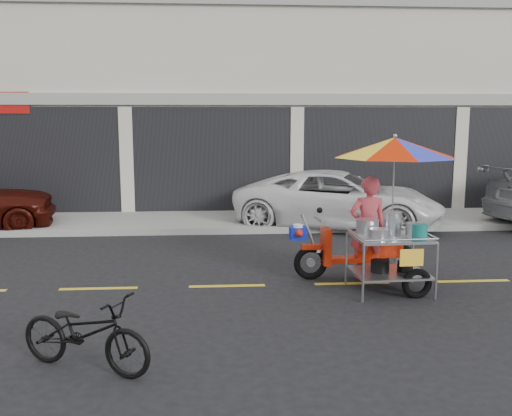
{
  "coord_description": "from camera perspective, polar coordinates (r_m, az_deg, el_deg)",
  "views": [
    {
      "loc": [
        -2.14,
        -8.7,
        2.64
      ],
      "look_at": [
        -1.5,
        0.6,
        1.15
      ],
      "focal_mm": 40.0,
      "sensor_mm": 36.0,
      "label": 1
    }
  ],
  "objects": [
    {
      "name": "centerline",
      "position": [
        9.34,
        9.56,
        -7.44
      ],
      "size": [
        42.0,
        0.1,
        0.01
      ],
      "primitive_type": "cube",
      "color": "gold",
      "rests_on": "ground"
    },
    {
      "name": "ground",
      "position": [
        9.34,
        9.56,
        -7.47
      ],
      "size": [
        90.0,
        90.0,
        0.0
      ],
      "primitive_type": "plane",
      "color": "black"
    },
    {
      "name": "sidewalk",
      "position": [
        14.59,
        4.56,
        -1.06
      ],
      "size": [
        45.0,
        3.0,
        0.15
      ],
      "primitive_type": "cube",
      "color": "gray",
      "rests_on": "ground"
    },
    {
      "name": "white_pickup",
      "position": [
        13.83,
        8.28,
        0.87
      ],
      "size": [
        5.41,
        3.78,
        1.37
      ],
      "primitive_type": "imported",
      "rotation": [
        0.0,
        0.0,
        1.23
      ],
      "color": "white",
      "rests_on": "ground"
    },
    {
      "name": "shophouse_block",
      "position": [
        19.98,
        10.73,
        13.52
      ],
      "size": [
        36.0,
        8.11,
        10.4
      ],
      "color": "beige",
      "rests_on": "ground"
    },
    {
      "name": "near_bicycle",
      "position": [
        6.36,
        -16.71,
        -11.82
      ],
      "size": [
        1.67,
        1.17,
        0.83
      ],
      "primitive_type": "imported",
      "rotation": [
        0.0,
        0.0,
        1.13
      ],
      "color": "black",
      "rests_on": "ground"
    },
    {
      "name": "food_vendor_rig",
      "position": [
        9.03,
        12.56,
        1.67
      ],
      "size": [
        2.44,
        1.92,
        2.4
      ],
      "rotation": [
        0.0,
        0.0,
        0.05
      ],
      "color": "black",
      "rests_on": "ground"
    }
  ]
}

